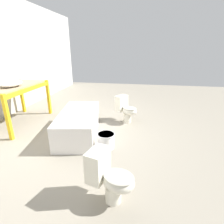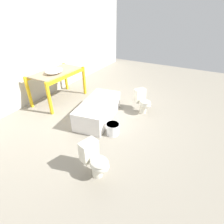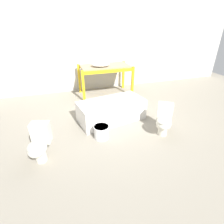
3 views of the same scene
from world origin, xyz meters
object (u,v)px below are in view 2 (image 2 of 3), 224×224
toilet_near (143,101)px  toilet_far (95,160)px  sink_basin (54,71)px  bathtub_main (98,109)px  bucket_white (113,129)px

toilet_near → toilet_far: 2.55m
sink_basin → toilet_near: bearing=-73.8°
sink_basin → toilet_far: sink_basin is taller
bathtub_main → bucket_white: size_ratio=5.24×
sink_basin → toilet_near: 2.77m
toilet_far → bucket_white: (1.20, 0.30, -0.20)m
bathtub_main → toilet_near: size_ratio=2.59×
bathtub_main → toilet_far: toilet_far is taller
bathtub_main → toilet_far: (-1.64, -1.00, 0.06)m
toilet_near → toilet_far: bearing=-145.1°
sink_basin → bucket_white: 2.57m
sink_basin → bathtub_main: sink_basin is taller
toilet_near → bathtub_main: bearing=167.7°
toilet_far → bathtub_main: bearing=47.0°
bathtub_main → bucket_white: bathtub_main is taller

